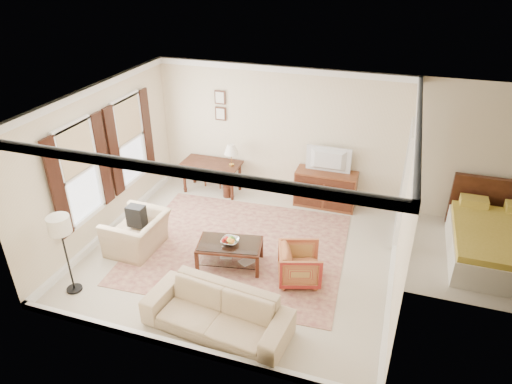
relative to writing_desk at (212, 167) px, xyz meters
The scene contains 21 objects.
room_shell 3.13m from the writing_desk, 55.19° to the right, with size 5.51×5.01×2.91m.
annex_bedroom 6.01m from the writing_desk, ahead, with size 3.00×2.70×2.90m.
window_front 3.18m from the writing_desk, 114.48° to the right, with size 0.12×1.56×1.80m, color #CCB284, non-canonical shape.
window_rear 1.96m from the writing_desk, 137.15° to the right, with size 0.12×1.56×1.80m, color #CCB284, non-canonical shape.
doorway 4.21m from the writing_desk, ahead, with size 0.10×1.12×2.25m, color white, non-canonical shape.
rug 2.45m from the writing_desk, 55.42° to the right, with size 3.92×3.36×0.01m, color maroon.
writing_desk is the anchor object (origin of this frame).
desk_chair 0.37m from the writing_desk, 100.84° to the left, with size 0.45×0.45×1.05m, color brown, non-canonical shape.
desk_lamp 0.61m from the writing_desk, ahead, with size 0.32×0.32×0.50m, color silver, non-canonical shape.
framed_prints 1.39m from the writing_desk, 75.98° to the left, with size 0.25×0.04×0.68m, color #482114, non-canonical shape.
sideboard 2.61m from the writing_desk, ahead, with size 1.30×0.50×0.80m, color brown.
tv 2.67m from the writing_desk, ahead, with size 0.90×0.52×0.12m, color black.
coffee_table 2.86m from the writing_desk, 60.82° to the right, with size 1.21×0.84×0.47m.
fruit_bowl 2.86m from the writing_desk, 60.61° to the right, with size 0.42×0.42×0.10m, color silver.
book_a 2.78m from the writing_desk, 63.78° to the right, with size 0.28×0.04×0.38m, color brown.
book_b 2.99m from the writing_desk, 56.20° to the right, with size 0.28×0.03×0.38m, color brown.
striped_armchair 3.67m from the writing_desk, 43.43° to the right, with size 0.69×0.65×0.71m, color maroon.
club_armchair 2.60m from the writing_desk, 99.32° to the right, with size 1.06×0.69×0.93m, color #CBAA89.
backpack 2.53m from the writing_desk, 99.82° to the right, with size 0.32×0.22×0.40m, color black.
sofa 4.37m from the writing_desk, 66.10° to the right, with size 2.17×0.63×0.85m, color #CBAA89.
floor_lamp 4.06m from the writing_desk, 101.78° to the right, with size 0.35×0.35×1.42m.
Camera 1 is at (2.43, -6.51, 5.03)m, focal length 32.00 mm.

